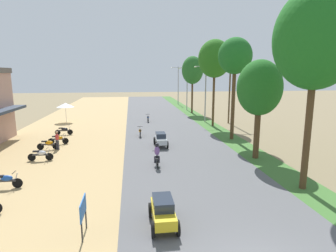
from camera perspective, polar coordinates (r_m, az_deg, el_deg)
The scene contains 22 objects.
parked_motorbike_second at distance 18.22m, azimuth -30.11°, elevation -9.48°, with size 1.80×0.54×0.94m.
parked_motorbike_third at distance 22.62m, azimuth -24.45°, elevation -5.24°, with size 1.80×0.54×0.94m.
parked_motorbike_fourth at distance 25.59m, azimuth -23.15°, elevation -3.37°, with size 1.80×0.54×0.94m.
parked_motorbike_fifth at distance 27.22m, azimuth -21.37°, elevation -2.43°, with size 1.80×0.54×0.94m.
parked_motorbike_sixth at distance 31.09m, azimuth -20.38°, elevation -0.80°, with size 1.80×0.54×0.94m.
street_signboard at distance 11.92m, azimuth -16.87°, elevation -16.10°, with size 0.06×1.30×1.50m.
vendor_umbrella at distance 38.96m, azimuth -20.15°, elevation 4.03°, with size 2.20×2.20×2.52m.
pedestrian_on_shoulder at distance 25.18m, azimuth -21.60°, elevation -2.51°, with size 0.43×0.41×1.62m.
median_tree_nearest at distance 16.65m, azimuth 27.95°, elevation 15.34°, with size 4.27×4.27×10.68m.
median_tree_second at distance 21.57m, azimuth 18.10°, elevation 7.26°, with size 3.26×3.26×7.31m.
median_tree_third at distance 27.47m, azimuth 13.48°, elevation 13.48°, with size 3.14×3.14×9.59m.
median_tree_fourth at distance 34.20m, azimuth 9.47°, elevation 13.31°, with size 3.87×3.87×10.23m.
median_tree_fifth at distance 45.23m, azimuth 5.01°, elevation 11.21°, with size 3.39×3.39×8.98m.
streetlamp_near at distance 37.10m, azimuth 7.65°, elevation 7.40°, with size 3.16×0.20×7.34m.
streetlamp_mid at distance 48.94m, azimuth 3.90°, elevation 8.25°, with size 3.16×0.20×7.36m.
streetlamp_far at distance 57.95m, azimuth 2.09°, elevation 8.77°, with size 3.16×0.20×7.61m.
utility_pole_near at distance 36.73m, azimuth 12.45°, elevation 7.83°, with size 1.80×0.20×9.05m.
car_sedan_yellow at distance 12.22m, azimuth -1.02°, elevation -16.83°, with size 1.10×2.26×1.19m.
car_sedan_silver at distance 24.52m, azimuth -1.50°, elevation -2.63°, with size 1.10×2.26×1.19m.
motorbike_foreground_rider at distance 19.35m, azimuth -2.28°, elevation -5.93°, with size 0.54×1.80×1.66m.
motorbike_ahead_second at distance 28.53m, azimuth -5.69°, elevation -1.12°, with size 0.54×1.80×0.94m.
motorbike_ahead_third at distance 37.05m, azimuth -4.10°, elevation 1.64°, with size 0.54×1.80×0.94m.
Camera 1 is at (-3.88, -7.00, 6.39)m, focal length 29.98 mm.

